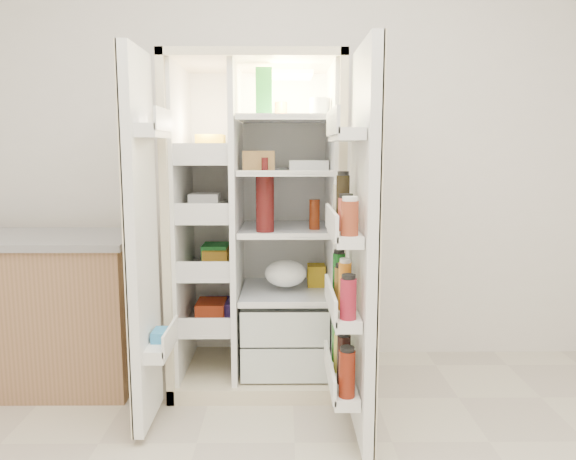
{
  "coord_description": "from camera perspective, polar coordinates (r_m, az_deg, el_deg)",
  "views": [
    {
      "loc": [
        -0.05,
        -1.41,
        1.32
      ],
      "look_at": [
        -0.03,
        1.25,
        0.92
      ],
      "focal_mm": 34.0,
      "sensor_mm": 36.0,
      "label": 1
    }
  ],
  "objects": [
    {
      "name": "refrigerator",
      "position": [
        3.12,
        -2.87,
        -2.18
      ],
      "size": [
        0.92,
        0.7,
        1.8
      ],
      "color": "beige",
      "rests_on": "floor"
    },
    {
      "name": "wall_back",
      "position": [
        3.41,
        0.35,
        8.96
      ],
      "size": [
        4.0,
        0.02,
        2.7
      ],
      "primitive_type": "cube",
      "color": "white",
      "rests_on": "floor"
    },
    {
      "name": "freezer_door",
      "position": [
        2.58,
        -14.96,
        -1.39
      ],
      "size": [
        0.15,
        0.4,
        1.72
      ],
      "color": "white",
      "rests_on": "floor"
    },
    {
      "name": "fridge_door",
      "position": [
        2.44,
        7.42,
        -2.37
      ],
      "size": [
        0.17,
        0.58,
        1.72
      ],
      "color": "white",
      "rests_on": "floor"
    },
    {
      "name": "kitchen_counter",
      "position": [
        3.4,
        -24.96,
        -7.59
      ],
      "size": [
        1.17,
        0.62,
        0.85
      ],
      "color": "#926749",
      "rests_on": "floor"
    }
  ]
}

